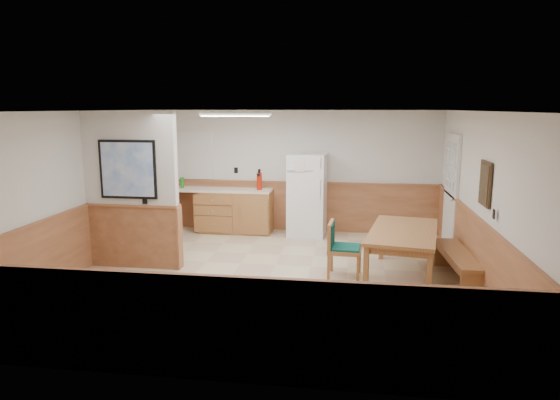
# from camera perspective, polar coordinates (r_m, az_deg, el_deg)

# --- Properties ---
(ground) EXTENTS (6.00, 6.00, 0.00)m
(ground) POSITION_cam_1_polar(r_m,az_deg,el_deg) (7.72, -1.18, -8.75)
(ground) COLOR beige
(ground) RESTS_ON ground
(ceiling) EXTENTS (6.00, 6.00, 0.02)m
(ceiling) POSITION_cam_1_polar(r_m,az_deg,el_deg) (7.29, -1.25, 10.14)
(ceiling) COLOR white
(ceiling) RESTS_ON back_wall
(back_wall) EXTENTS (6.00, 0.02, 2.50)m
(back_wall) POSITION_cam_1_polar(r_m,az_deg,el_deg) (10.34, 1.46, 3.31)
(back_wall) COLOR silver
(back_wall) RESTS_ON ground
(right_wall) EXTENTS (0.02, 6.00, 2.50)m
(right_wall) POSITION_cam_1_polar(r_m,az_deg,el_deg) (7.53, 21.93, -0.17)
(right_wall) COLOR silver
(right_wall) RESTS_ON ground
(left_wall) EXTENTS (0.02, 6.00, 2.50)m
(left_wall) POSITION_cam_1_polar(r_m,az_deg,el_deg) (8.42, -21.80, 0.89)
(left_wall) COLOR silver
(left_wall) RESTS_ON ground
(wainscot_back) EXTENTS (6.00, 0.04, 1.00)m
(wainscot_back) POSITION_cam_1_polar(r_m,az_deg,el_deg) (10.44, 1.43, -0.79)
(wainscot_back) COLOR #B16B46
(wainscot_back) RESTS_ON ground
(wainscot_right) EXTENTS (0.04, 6.00, 1.00)m
(wainscot_right) POSITION_cam_1_polar(r_m,az_deg,el_deg) (7.69, 21.40, -5.66)
(wainscot_right) COLOR #B16B46
(wainscot_right) RESTS_ON ground
(wainscot_left) EXTENTS (0.04, 6.00, 1.00)m
(wainscot_left) POSITION_cam_1_polar(r_m,az_deg,el_deg) (8.56, -21.35, -4.07)
(wainscot_left) COLOR #B16B46
(wainscot_left) RESTS_ON ground
(partition_wall) EXTENTS (1.50, 0.20, 2.50)m
(partition_wall) POSITION_cam_1_polar(r_m,az_deg,el_deg) (8.25, -16.60, 0.90)
(partition_wall) COLOR silver
(partition_wall) RESTS_ON ground
(kitchen_counter) EXTENTS (2.20, 0.61, 1.00)m
(kitchen_counter) POSITION_cam_1_polar(r_m,az_deg,el_deg) (10.37, -5.41, -1.14)
(kitchen_counter) COLOR olive
(kitchen_counter) RESTS_ON ground
(exterior_door) EXTENTS (0.07, 1.02, 2.15)m
(exterior_door) POSITION_cam_1_polar(r_m,az_deg,el_deg) (9.39, 18.93, 0.77)
(exterior_door) COLOR silver
(exterior_door) RESTS_ON ground
(kitchen_window) EXTENTS (0.80, 0.04, 1.00)m
(kitchen_window) POSITION_cam_1_polar(r_m,az_deg,el_deg) (10.73, -9.79, 5.03)
(kitchen_window) COLOR silver
(kitchen_window) RESTS_ON back_wall
(wall_painting) EXTENTS (0.04, 0.50, 0.60)m
(wall_painting) POSITION_cam_1_polar(r_m,az_deg,el_deg) (7.19, 22.39, 1.75)
(wall_painting) COLOR #392816
(wall_painting) RESTS_ON right_wall
(fluorescent_fixture) EXTENTS (1.20, 0.30, 0.09)m
(fluorescent_fixture) POSITION_cam_1_polar(r_m,az_deg,el_deg) (8.72, -5.12, 9.81)
(fluorescent_fixture) COLOR silver
(fluorescent_fixture) RESTS_ON ceiling
(refrigerator) EXTENTS (0.77, 0.75, 1.65)m
(refrigerator) POSITION_cam_1_polar(r_m,az_deg,el_deg) (10.01, 3.13, 0.60)
(refrigerator) COLOR white
(refrigerator) RESTS_ON ground
(dining_table) EXTENTS (1.26, 2.03, 0.75)m
(dining_table) POSITION_cam_1_polar(r_m,az_deg,el_deg) (7.70, 13.90, -3.99)
(dining_table) COLOR #AA753E
(dining_table) RESTS_ON ground
(dining_bench) EXTENTS (0.45, 1.66, 0.45)m
(dining_bench) POSITION_cam_1_polar(r_m,az_deg,el_deg) (7.85, 19.72, -6.41)
(dining_bench) COLOR #AA753E
(dining_bench) RESTS_ON ground
(dining_chair) EXTENTS (0.72, 0.53, 0.85)m
(dining_chair) POSITION_cam_1_polar(r_m,az_deg,el_deg) (7.66, 6.71, -5.12)
(dining_chair) COLOR #AA753E
(dining_chair) RESTS_ON ground
(fire_extinguisher) EXTENTS (0.12, 0.12, 0.42)m
(fire_extinguisher) POSITION_cam_1_polar(r_m,az_deg,el_deg) (10.12, -2.38, 2.21)
(fire_extinguisher) COLOR #B31C09
(fire_extinguisher) RESTS_ON kitchen_counter
(soap_bottle) EXTENTS (0.07, 0.07, 0.23)m
(soap_bottle) POSITION_cam_1_polar(r_m,az_deg,el_deg) (10.56, -11.11, 1.96)
(soap_bottle) COLOR #198C26
(soap_bottle) RESTS_ON kitchen_counter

